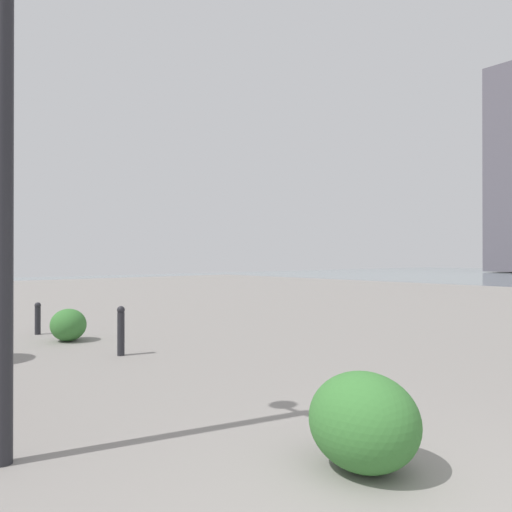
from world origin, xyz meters
name	(u,v)px	position (x,y,z in m)	size (l,w,h in m)	color
lamppost	(4,106)	(3.33, 1.40, 2.87)	(0.98, 0.28, 4.36)	#232328
bollard_near	(121,330)	(6.63, -1.13, 0.44)	(0.13, 0.13, 0.84)	#232328
bollard_mid	(38,318)	(9.86, -0.73, 0.36)	(0.13, 0.13, 0.69)	#232328
shrub_low	(363,421)	(1.37, -0.69, 0.38)	(0.89, 0.80, 0.76)	#387533
shrub_round	(68,325)	(8.62, -0.95, 0.32)	(0.75, 0.68, 0.64)	#387533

